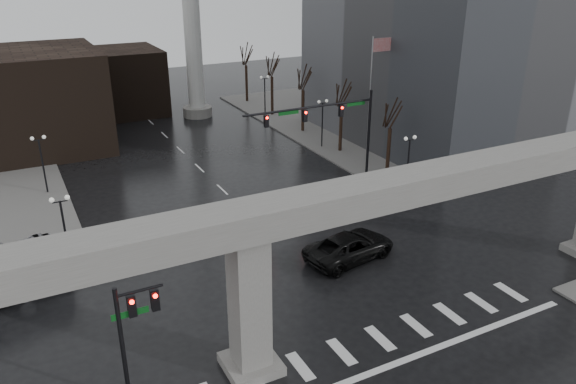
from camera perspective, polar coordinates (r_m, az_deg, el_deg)
name	(u,v)px	position (r m, az deg, el deg)	size (l,w,h in m)	color
ground	(369,328)	(31.69, 8.24, -13.50)	(160.00, 160.00, 0.00)	black
sidewalk_ne	(375,115)	(72.42, 8.80, 7.75)	(28.00, 36.00, 0.15)	#605E5C
elevated_guideway	(397,209)	(28.90, 11.06, -1.66)	(48.00, 2.60, 8.70)	gray
building_far_left	(20,101)	(63.87, -25.60, 8.31)	(16.00, 14.00, 10.00)	black
building_far_mid	(120,82)	(75.06, -16.73, 10.68)	(10.00, 10.00, 8.00)	black
smokestack	(191,5)	(69.96, -9.86, 18.22)	(3.60, 3.60, 30.00)	silver
signal_mast_arm	(333,120)	(47.95, 4.55, 7.28)	(12.12, 0.43, 8.00)	black
signal_left_pole	(133,323)	(25.68, -15.50, -12.75)	(2.30, 0.30, 6.00)	black
flagpole_assembly	(373,86)	(53.55, 8.64, 10.63)	(2.06, 0.12, 12.00)	silver
lamp_right_0	(409,155)	(47.47, 12.16, 3.69)	(1.22, 0.32, 5.11)	black
lamp_right_1	(322,115)	(58.41, 3.52, 7.77)	(1.22, 0.32, 5.11)	black
lamp_right_2	(265,89)	(70.44, -2.38, 10.42)	(1.22, 0.32, 5.11)	black
lamp_left_0	(63,220)	(37.63, -21.87, -2.70)	(1.22, 0.32, 5.11)	black
lamp_left_1	(41,155)	(50.74, -23.79, 3.47)	(1.22, 0.32, 5.11)	black
lamp_left_2	(28,115)	(64.22, -24.93, 7.08)	(1.22, 0.32, 5.11)	black
tree_right_0	(389,147)	(51.26, 10.20, 4.47)	(1.09, 1.58, 7.50)	black
tree_right_1	(341,125)	(57.48, 5.41, 6.82)	(1.09, 1.61, 7.67)	black
tree_right_2	(303,107)	(64.09, 1.54, 8.66)	(1.10, 1.63, 7.85)	black
tree_right_3	(272,92)	(70.99, -1.61, 10.12)	(1.11, 1.66, 8.02)	black
tree_right_4	(247,80)	(78.10, -4.22, 11.30)	(1.12, 1.69, 8.19)	black
pickup_truck	(350,247)	(37.54, 6.31, -5.53)	(2.96, 6.43, 1.79)	black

